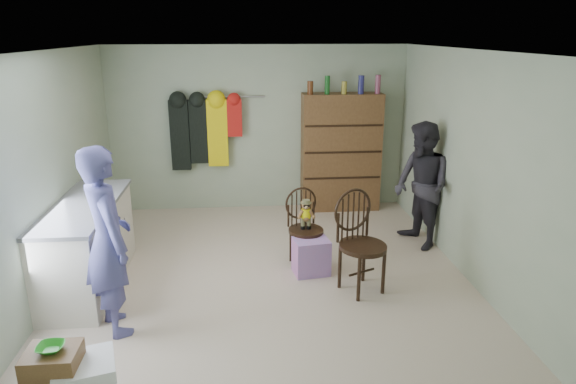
{
  "coord_description": "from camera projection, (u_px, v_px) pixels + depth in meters",
  "views": [
    {
      "loc": [
        -0.23,
        -5.29,
        2.68
      ],
      "look_at": [
        0.25,
        0.2,
        0.95
      ],
      "focal_mm": 32.0,
      "sensor_mm": 36.0,
      "label": 1
    }
  ],
  "objects": [
    {
      "name": "chair_front",
      "position": [
        305.0,
        222.0,
        6.07
      ],
      "size": [
        0.51,
        0.51,
        0.92
      ],
      "rotation": [
        0.0,
        0.0,
        0.28
      ],
      "color": "black",
      "rests_on": "ground"
    },
    {
      "name": "stool",
      "position": [
        56.0,
        382.0,
        3.7
      ],
      "size": [
        0.37,
        0.32,
        0.53
      ],
      "primitive_type": "cube",
      "color": "brown",
      "rests_on": "ground"
    },
    {
      "name": "person_right",
      "position": [
        422.0,
        186.0,
        6.49
      ],
      "size": [
        0.79,
        0.91,
        1.62
      ],
      "primitive_type": "imported",
      "rotation": [
        0.0,
        0.0,
        -1.33
      ],
      "color": "#2D2B33",
      "rests_on": "ground"
    },
    {
      "name": "striped_bag",
      "position": [
        311.0,
        256.0,
        5.89
      ],
      "size": [
        0.44,
        0.36,
        0.42
      ],
      "primitive_type": "cube",
      "rotation": [
        0.0,
        0.0,
        0.15
      ],
      "color": "pink",
      "rests_on": "ground"
    },
    {
      "name": "bowl",
      "position": [
        50.0,
        348.0,
        3.61
      ],
      "size": [
        0.19,
        0.19,
        0.05
      ],
      "primitive_type": "imported",
      "color": "green",
      "rests_on": "stool"
    },
    {
      "name": "dresser",
      "position": [
        341.0,
        152.0,
        7.87
      ],
      "size": [
        1.2,
        0.39,
        2.07
      ],
      "color": "brown",
      "rests_on": "ground"
    },
    {
      "name": "room_walls",
      "position": [
        264.0,
        132.0,
        5.89
      ],
      "size": [
        5.0,
        5.0,
        5.0
      ],
      "color": "#ACBA9C",
      "rests_on": "ground"
    },
    {
      "name": "ground_plane",
      "position": [
        268.0,
        277.0,
        5.86
      ],
      "size": [
        5.0,
        5.0,
        0.0
      ],
      "primitive_type": "plane",
      "color": "beige",
      "rests_on": "ground"
    },
    {
      "name": "chair_far",
      "position": [
        359.0,
        238.0,
        5.43
      ],
      "size": [
        0.65,
        0.65,
        1.1
      ],
      "rotation": [
        0.0,
        0.0,
        0.44
      ],
      "color": "black",
      "rests_on": "ground"
    },
    {
      "name": "coat_rack",
      "position": [
        204.0,
        131.0,
        7.67
      ],
      "size": [
        1.42,
        0.12,
        1.09
      ],
      "color": "#99999E",
      "rests_on": "ground"
    },
    {
      "name": "person_left",
      "position": [
        108.0,
        241.0,
        4.61
      ],
      "size": [
        0.68,
        0.77,
        1.76
      ],
      "primitive_type": "imported",
      "rotation": [
        0.0,
        0.0,
        2.09
      ],
      "color": "#4D4C8C",
      "rests_on": "ground"
    },
    {
      "name": "counter",
      "position": [
        87.0,
        245.0,
        5.55
      ],
      "size": [
        0.64,
        1.86,
        0.94
      ],
      "color": "silver",
      "rests_on": "ground"
    }
  ]
}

